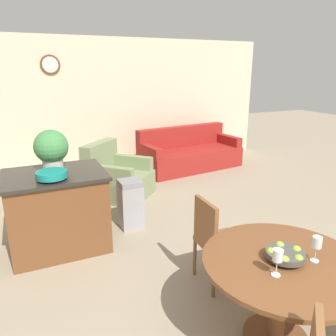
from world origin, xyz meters
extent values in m
cube|color=beige|center=(0.00, 6.11, 1.35)|extent=(8.00, 0.06, 2.70)
cylinder|color=brown|center=(-0.78, 6.07, 2.15)|extent=(0.37, 0.02, 0.37)
cylinder|color=white|center=(-0.78, 6.06, 2.15)|extent=(0.29, 0.01, 0.29)
cylinder|color=brown|center=(0.22, 0.73, 0.37)|extent=(0.12, 0.12, 0.65)
cylinder|color=brown|center=(0.22, 0.73, 0.71)|extent=(1.21, 1.21, 0.03)
cylinder|color=brown|center=(0.44, 1.76, 0.20)|extent=(0.04, 0.04, 0.41)
cylinder|color=brown|center=(0.43, 1.37, 0.20)|extent=(0.04, 0.04, 0.41)
cylinder|color=brown|center=(0.05, 1.76, 0.20)|extent=(0.04, 0.04, 0.41)
cylinder|color=brown|center=(0.04, 1.38, 0.20)|extent=(0.04, 0.04, 0.41)
cube|color=brown|center=(0.24, 1.57, 0.43)|extent=(0.43, 0.43, 0.05)
cube|color=brown|center=(0.05, 1.57, 0.68)|extent=(0.05, 0.39, 0.44)
cylinder|color=#4C4742|center=(0.22, 0.73, 0.74)|extent=(0.11, 0.11, 0.03)
cylinder|color=#4C4742|center=(0.22, 0.73, 0.78)|extent=(0.28, 0.28, 0.04)
sphere|color=#8CB738|center=(0.33, 0.73, 0.79)|extent=(0.07, 0.07, 0.07)
sphere|color=#8CB738|center=(0.26, 0.83, 0.79)|extent=(0.07, 0.07, 0.07)
sphere|color=#8CB738|center=(0.13, 0.78, 0.79)|extent=(0.07, 0.07, 0.07)
sphere|color=#8CB738|center=(0.15, 0.66, 0.79)|extent=(0.07, 0.07, 0.07)
sphere|color=#8CB738|center=(0.25, 0.63, 0.79)|extent=(0.07, 0.07, 0.07)
cylinder|color=silver|center=(0.04, 0.62, 0.73)|extent=(0.06, 0.06, 0.01)
cylinder|color=silver|center=(0.04, 0.62, 0.79)|extent=(0.01, 0.01, 0.11)
cylinder|color=silver|center=(0.04, 0.62, 0.88)|extent=(0.07, 0.07, 0.08)
cylinder|color=silver|center=(0.42, 0.63, 0.73)|extent=(0.06, 0.06, 0.01)
cylinder|color=silver|center=(0.42, 0.63, 0.79)|extent=(0.01, 0.01, 0.11)
cylinder|color=silver|center=(0.42, 0.63, 0.88)|extent=(0.07, 0.07, 0.08)
cube|color=brown|center=(-1.15, 2.93, 0.45)|extent=(1.07, 0.82, 0.90)
cube|color=#2D2823|center=(-1.15, 2.93, 0.92)|extent=(1.13, 0.88, 0.04)
cylinder|color=teal|center=(-1.19, 2.70, 0.95)|extent=(0.11, 0.11, 0.02)
cylinder|color=teal|center=(-1.19, 2.70, 1.00)|extent=(0.33, 0.33, 0.07)
cylinder|color=beige|center=(-1.14, 3.12, 1.00)|extent=(0.24, 0.24, 0.12)
sphere|color=#478E4C|center=(-1.14, 3.12, 1.21)|extent=(0.39, 0.39, 0.39)
cube|color=#9E9EA3|center=(-0.21, 3.09, 0.29)|extent=(0.30, 0.30, 0.58)
cube|color=gray|center=(-0.21, 3.09, 0.62)|extent=(0.28, 0.29, 0.08)
cube|color=maroon|center=(1.82, 5.17, 0.21)|extent=(2.26, 1.17, 0.42)
cube|color=maroon|center=(1.78, 5.53, 0.64)|extent=(2.17, 0.46, 0.44)
cube|color=maroon|center=(0.83, 5.05, 0.31)|extent=(0.26, 0.85, 0.62)
cube|color=maroon|center=(2.82, 5.29, 0.31)|extent=(0.26, 0.85, 0.62)
cube|color=gray|center=(-0.03, 4.23, 0.20)|extent=(1.26, 1.26, 0.40)
cube|color=gray|center=(-0.28, 4.49, 0.65)|extent=(0.74, 0.73, 0.50)
cube|color=gray|center=(-0.28, 3.98, 0.31)|extent=(0.70, 0.71, 0.63)
cube|color=gray|center=(0.22, 4.47, 0.31)|extent=(0.70, 0.71, 0.63)
camera|label=1|loc=(-1.43, -0.83, 2.08)|focal=35.00mm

